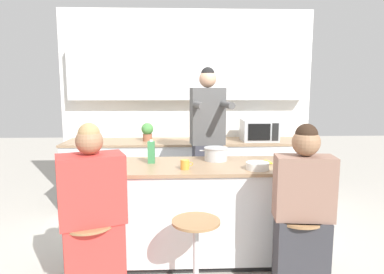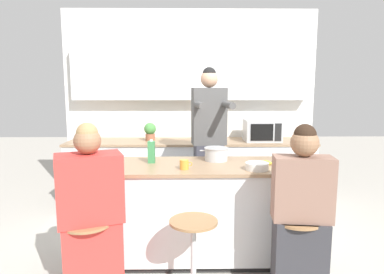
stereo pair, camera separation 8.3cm
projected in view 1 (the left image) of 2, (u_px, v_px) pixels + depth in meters
The scene contains 17 objects.
ground_plane at pixel (192, 256), 3.34m from camera, with size 16.00×16.00×0.00m, color #B2ADA3.
wall_back at pixel (187, 93), 4.85m from camera, with size 3.55×0.22×2.70m.
back_counter at pixel (188, 173), 4.70m from camera, with size 3.29×0.66×0.91m.
kitchen_island at pixel (192, 210), 3.27m from camera, with size 2.00×0.75×0.91m.
bar_stool_leftmost at pixel (91, 259), 2.58m from camera, with size 0.38×0.38×0.63m.
bar_stool_center at pixel (196, 256), 2.63m from camera, with size 0.38×0.38×0.63m.
bar_stool_rightmost at pixel (297, 253), 2.68m from camera, with size 0.38×0.38×0.63m.
person_cooking at pixel (207, 149), 3.89m from camera, with size 0.44×0.61×1.85m.
person_wrapped_blanket at pixel (93, 220), 2.56m from camera, with size 0.54×0.43×1.38m.
person_seated_near at pixel (302, 219), 2.63m from camera, with size 0.46×0.31×1.36m.
cooking_pot at pixel (216, 154), 3.37m from camera, with size 0.32×0.24×0.13m.
fruit_bowl at pixel (257, 166), 3.01m from camera, with size 0.20×0.20×0.06m.
coffee_cup_near at pixel (185, 164), 3.02m from camera, with size 0.11×0.08×0.08m.
banana_bunch at pixel (266, 162), 3.21m from camera, with size 0.14×0.10×0.05m.
juice_carton at pixel (151, 152), 3.26m from camera, with size 0.07×0.07×0.22m.
microwave at pixel (259, 130), 4.61m from camera, with size 0.47×0.38×0.29m.
potted_plant at pixel (147, 131), 4.59m from camera, with size 0.16×0.16×0.24m.
Camera 1 is at (-0.13, -3.13, 1.63)m, focal length 32.00 mm.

